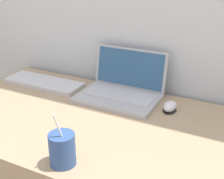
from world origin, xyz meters
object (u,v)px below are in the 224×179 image
(drink_cup, at_px, (62,149))
(computer_mouse, at_px, (170,107))
(external_keyboard, at_px, (44,83))
(laptop, at_px, (122,88))

(drink_cup, xyz_separation_m, computer_mouse, (0.19, 0.51, -0.04))
(drink_cup, xyz_separation_m, external_keyboard, (-0.47, 0.50, -0.05))
(drink_cup, height_order, external_keyboard, drink_cup)
(computer_mouse, bearing_deg, laptop, 171.96)
(laptop, xyz_separation_m, external_keyboard, (-0.42, -0.04, -0.03))
(laptop, relative_size, external_keyboard, 0.89)
(laptop, height_order, computer_mouse, laptop)
(laptop, relative_size, drink_cup, 1.95)
(laptop, height_order, drink_cup, laptop)
(computer_mouse, bearing_deg, drink_cup, -110.73)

